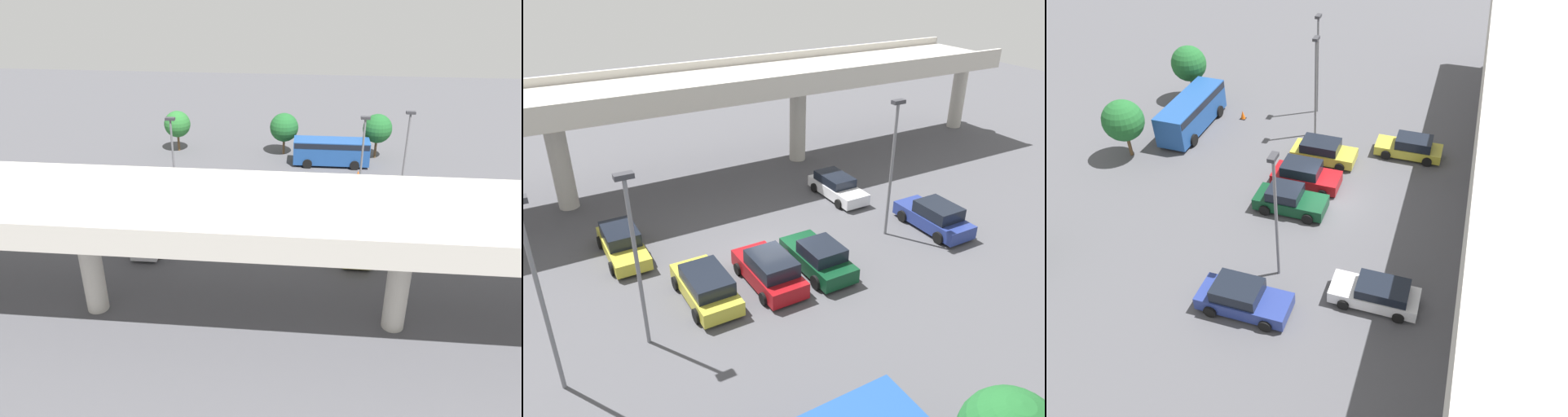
{
  "view_description": "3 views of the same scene",
  "coord_description": "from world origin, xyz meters",
  "views": [
    {
      "loc": [
        -3.26,
        34.5,
        18.37
      ],
      "look_at": [
        -0.17,
        2.18,
        2.11
      ],
      "focal_mm": 35.0,
      "sensor_mm": 36.0,
      "label": 1
    },
    {
      "loc": [
        -10.67,
        -19.86,
        14.44
      ],
      "look_at": [
        1.88,
        2.34,
        1.47
      ],
      "focal_mm": 35.0,
      "sensor_mm": 36.0,
      "label": 2
    },
    {
      "loc": [
        24.46,
        6.45,
        20.63
      ],
      "look_at": [
        1.95,
        -0.64,
        0.78
      ],
      "focal_mm": 35.0,
      "sensor_mm": 36.0,
      "label": 3
    }
  ],
  "objects": [
    {
      "name": "traffic_cone",
      "position": [
        -8.05,
        -9.16,
        0.33
      ],
      "size": [
        0.44,
        0.44,
        0.7
      ],
      "color": "black",
      "rests_on": "ground_plane"
    },
    {
      "name": "lamp_post_near_aisle",
      "position": [
        6.77,
        -0.74,
        4.56
      ],
      "size": [
        0.7,
        0.35,
        7.75
      ],
      "color": "slate",
      "rests_on": "ground_plane"
    },
    {
      "name": "parked_car_4",
      "position": [
        7.2,
        4.72,
        0.69
      ],
      "size": [
        2.03,
        4.54,
        1.43
      ],
      "rotation": [
        0.0,
        0.0,
        -1.57
      ],
      "color": "silver",
      "rests_on": "ground_plane"
    },
    {
      "name": "tree_front_centre",
      "position": [
        -0.9,
        -14.81,
        2.8
      ],
      "size": [
        2.87,
        2.87,
        4.25
      ],
      "color": "brown",
      "rests_on": "ground_plane"
    },
    {
      "name": "parked_car_2",
      "position": [
        -1.27,
        -1.81,
        0.78
      ],
      "size": [
        2.2,
        4.47,
        1.66
      ],
      "rotation": [
        0.0,
        0.0,
        1.57
      ],
      "color": "maroon",
      "rests_on": "ground_plane"
    },
    {
      "name": "shuttle_bus",
      "position": [
        -5.61,
        -12.23,
        1.51
      ],
      "size": [
        7.22,
        2.58,
        2.52
      ],
      "color": "#1E478C",
      "rests_on": "ground_plane"
    },
    {
      "name": "lamp_post_mid_lot",
      "position": [
        -10.98,
        -3.87,
        4.59
      ],
      "size": [
        0.7,
        0.35,
        7.8
      ],
      "color": "slate",
      "rests_on": "ground_plane"
    },
    {
      "name": "parked_car_5",
      "position": [
        9.58,
        -1.64,
        0.77
      ],
      "size": [
        2.18,
        4.74,
        1.64
      ],
      "rotation": [
        0.0,
        0.0,
        1.57
      ],
      "color": "navy",
      "rests_on": "ground_plane"
    },
    {
      "name": "lamp_post_by_overpass",
      "position": [
        -7.55,
        -3.0,
        4.46
      ],
      "size": [
        0.7,
        0.35,
        7.56
      ],
      "color": "slate",
      "rests_on": "ground_plane"
    },
    {
      "name": "highway_overpass",
      "position": [
        0.0,
        11.74,
        6.16
      ],
      "size": [
        51.42,
        7.4,
        7.45
      ],
      "color": "#BCB7AD",
      "rests_on": "ground_plane"
    },
    {
      "name": "tree_front_left",
      "position": [
        -10.11,
        -14.57,
        3.04
      ],
      "size": [
        2.85,
        2.85,
        4.47
      ],
      "color": "brown",
      "rests_on": "ground_plane"
    },
    {
      "name": "parked_car_0",
      "position": [
        -6.78,
        4.3,
        0.72
      ],
      "size": [
        2.07,
        4.67,
        1.53
      ],
      "rotation": [
        0.0,
        0.0,
        -1.57
      ],
      "color": "gold",
      "rests_on": "ground_plane"
    },
    {
      "name": "parked_car_1",
      "position": [
        -4.38,
        -1.47,
        0.74
      ],
      "size": [
        2.19,
        4.49,
        1.54
      ],
      "rotation": [
        0.0,
        0.0,
        1.57
      ],
      "color": "gold",
      "rests_on": "ground_plane"
    },
    {
      "name": "parked_car_3",
      "position": [
        1.43,
        -1.96,
        0.74
      ],
      "size": [
        2.19,
        4.47,
        1.59
      ],
      "rotation": [
        0.0,
        0.0,
        1.57
      ],
      "color": "#0C381E",
      "rests_on": "ground_plane"
    },
    {
      "name": "ground_plane",
      "position": [
        0.0,
        0.0,
        0.0
      ],
      "size": [
        107.58,
        107.58,
        0.0
      ],
      "primitive_type": "plane",
      "color": "#4C4C51"
    }
  ]
}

